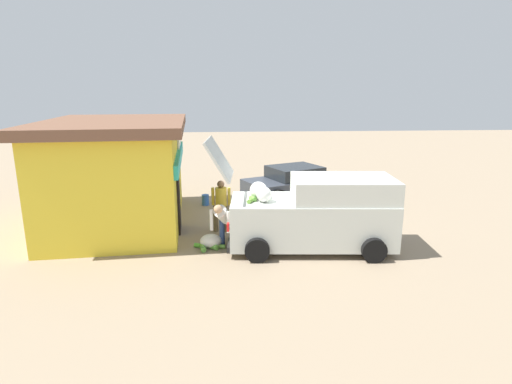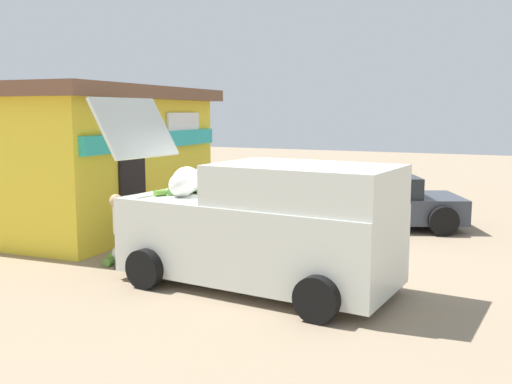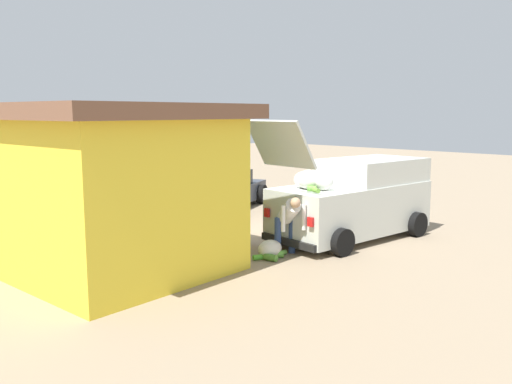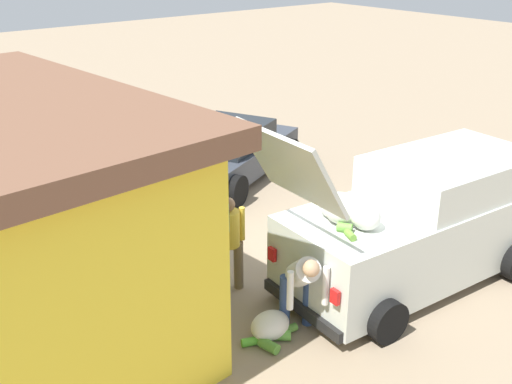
{
  "view_description": "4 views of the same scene",
  "coord_description": "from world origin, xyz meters",
  "px_view_note": "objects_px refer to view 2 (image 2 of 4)",
  "views": [
    {
      "loc": [
        -11.57,
        1.87,
        4.17
      ],
      "look_at": [
        0.24,
        1.04,
        1.21
      ],
      "focal_mm": 29.03,
      "sensor_mm": 36.0,
      "label": 1
    },
    {
      "loc": [
        -9.03,
        -4.13,
        2.7
      ],
      "look_at": [
        0.36,
        0.45,
        1.24
      ],
      "focal_mm": 40.39,
      "sensor_mm": 36.0,
      "label": 2
    },
    {
      "loc": [
        -8.76,
        10.45,
        3.1
      ],
      "look_at": [
        1.48,
        0.3,
        0.94
      ],
      "focal_mm": 37.5,
      "sensor_mm": 36.0,
      "label": 3
    },
    {
      "loc": [
        -6.37,
        6.89,
        5.11
      ],
      "look_at": [
        1.49,
        0.59,
        0.87
      ],
      "focal_mm": 43.21,
      "sensor_mm": 36.0,
      "label": 4
    }
  ],
  "objects_px": {
    "unloaded_banana_pile": "(126,255)",
    "parked_sedan": "(375,202)",
    "vendor_standing": "(180,205)",
    "paint_bucket": "(225,214)",
    "customer_bending": "(136,222)",
    "delivery_van": "(264,226)",
    "storefront_bar": "(89,157)"
  },
  "relations": [
    {
      "from": "delivery_van",
      "to": "parked_sedan",
      "type": "bearing_deg",
      "value": -3.25
    },
    {
      "from": "storefront_bar",
      "to": "customer_bending",
      "type": "relative_size",
      "value": 4.72
    },
    {
      "from": "storefront_bar",
      "to": "delivery_van",
      "type": "xyz_separation_m",
      "value": [
        -2.51,
        -5.71,
        -0.69
      ]
    },
    {
      "from": "storefront_bar",
      "to": "customer_bending",
      "type": "distance_m",
      "value": 4.21
    },
    {
      "from": "delivery_van",
      "to": "paint_bucket",
      "type": "xyz_separation_m",
      "value": [
        4.46,
        3.16,
        -0.78
      ]
    },
    {
      "from": "storefront_bar",
      "to": "paint_bucket",
      "type": "xyz_separation_m",
      "value": [
        1.95,
        -2.55,
        -1.46
      ]
    },
    {
      "from": "unloaded_banana_pile",
      "to": "delivery_van",
      "type": "bearing_deg",
      "value": -93.7
    },
    {
      "from": "vendor_standing",
      "to": "unloaded_banana_pile",
      "type": "height_order",
      "value": "vendor_standing"
    },
    {
      "from": "storefront_bar",
      "to": "paint_bucket",
      "type": "relative_size",
      "value": 16.09
    },
    {
      "from": "storefront_bar",
      "to": "parked_sedan",
      "type": "distance_m",
      "value": 6.79
    },
    {
      "from": "parked_sedan",
      "to": "customer_bending",
      "type": "height_order",
      "value": "customer_bending"
    },
    {
      "from": "vendor_standing",
      "to": "paint_bucket",
      "type": "bearing_deg",
      "value": 12.03
    },
    {
      "from": "parked_sedan",
      "to": "unloaded_banana_pile",
      "type": "xyz_separation_m",
      "value": [
        -5.28,
        3.13,
        -0.41
      ]
    },
    {
      "from": "storefront_bar",
      "to": "vendor_standing",
      "type": "bearing_deg",
      "value": -107.3
    },
    {
      "from": "vendor_standing",
      "to": "delivery_van",
      "type": "bearing_deg",
      "value": -120.92
    },
    {
      "from": "vendor_standing",
      "to": "unloaded_banana_pile",
      "type": "relative_size",
      "value": 1.83
    },
    {
      "from": "customer_bending",
      "to": "paint_bucket",
      "type": "distance_m",
      "value": 4.57
    },
    {
      "from": "customer_bending",
      "to": "unloaded_banana_pile",
      "type": "xyz_separation_m",
      "value": [
        0.19,
        0.38,
        -0.66
      ]
    },
    {
      "from": "vendor_standing",
      "to": "customer_bending",
      "type": "relative_size",
      "value": 1.17
    },
    {
      "from": "delivery_van",
      "to": "customer_bending",
      "type": "relative_size",
      "value": 3.7
    },
    {
      "from": "parked_sedan",
      "to": "customer_bending",
      "type": "bearing_deg",
      "value": 153.3
    },
    {
      "from": "parked_sedan",
      "to": "unloaded_banana_pile",
      "type": "distance_m",
      "value": 6.16
    },
    {
      "from": "storefront_bar",
      "to": "delivery_van",
      "type": "height_order",
      "value": "storefront_bar"
    },
    {
      "from": "customer_bending",
      "to": "paint_bucket",
      "type": "relative_size",
      "value": 3.41
    },
    {
      "from": "storefront_bar",
      "to": "unloaded_banana_pile",
      "type": "distance_m",
      "value": 4.0
    },
    {
      "from": "unloaded_banana_pile",
      "to": "parked_sedan",
      "type": "bearing_deg",
      "value": -30.67
    },
    {
      "from": "customer_bending",
      "to": "vendor_standing",
      "type": "bearing_deg",
      "value": 3.53
    },
    {
      "from": "customer_bending",
      "to": "unloaded_banana_pile",
      "type": "relative_size",
      "value": 1.57
    },
    {
      "from": "parked_sedan",
      "to": "customer_bending",
      "type": "distance_m",
      "value": 6.13
    },
    {
      "from": "vendor_standing",
      "to": "unloaded_banana_pile",
      "type": "distance_m",
      "value": 1.55
    },
    {
      "from": "paint_bucket",
      "to": "customer_bending",
      "type": "bearing_deg",
      "value": -170.82
    },
    {
      "from": "vendor_standing",
      "to": "paint_bucket",
      "type": "relative_size",
      "value": 3.97
    }
  ]
}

